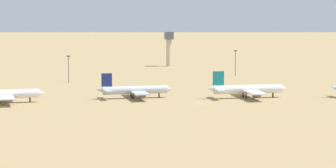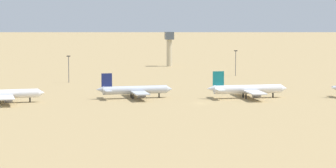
{
  "view_description": "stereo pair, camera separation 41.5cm",
  "coord_description": "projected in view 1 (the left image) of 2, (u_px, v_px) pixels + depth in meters",
  "views": [
    {
      "loc": [
        -59.1,
        -292.4,
        39.38
      ],
      "look_at": [
        -10.02,
        16.69,
        6.0
      ],
      "focal_mm": 82.74,
      "sensor_mm": 36.0,
      "label": 1
    },
    {
      "loc": [
        -58.69,
        -292.46,
        39.38
      ],
      "look_at": [
        -10.02,
        16.69,
        6.0
      ],
      "focal_mm": 82.74,
      "sensor_mm": 36.0,
      "label": 2
    }
  ],
  "objects": [
    {
      "name": "ground",
      "position": [
        200.0,
        103.0,
        300.54
      ],
      "size": [
        4000.0,
        4000.0,
        0.0
      ],
      "primitive_type": "plane",
      "color": "tan"
    },
    {
      "name": "parked_jet_teal_3",
      "position": [
        247.0,
        89.0,
        316.4
      ],
      "size": [
        34.09,
        28.57,
        11.28
      ],
      "rotation": [
        0.0,
        0.0,
        0.03
      ],
      "color": "white",
      "rests_on": "ground"
    },
    {
      "name": "light_pole_west",
      "position": [
        68.0,
        67.0,
        376.46
      ],
      "size": [
        1.8,
        0.5,
        13.26
      ],
      "color": "#59595E",
      "rests_on": "ground"
    },
    {
      "name": "ridge_east",
      "position": [
        213.0,
        0.0,
        1417.82
      ],
      "size": [
        370.18,
        326.73,
        84.97
      ],
      "primitive_type": "pyramid",
      "rotation": [
        0.0,
        0.0,
        0.12
      ],
      "color": "slate",
      "rests_on": "ground"
    },
    {
      "name": "parked_jet_navy_2",
      "position": [
        134.0,
        90.0,
        315.77
      ],
      "size": [
        31.89,
        26.88,
        10.53
      ],
      "rotation": [
        0.0,
        0.0,
        0.07
      ],
      "color": "silver",
      "rests_on": "ground"
    },
    {
      "name": "parked_jet_yellow_1",
      "position": [
        2.0,
        94.0,
        300.48
      ],
      "size": [
        33.16,
        28.06,
        10.95
      ],
      "rotation": [
        0.0,
        0.0,
        0.11
      ],
      "color": "white",
      "rests_on": "ground"
    },
    {
      "name": "light_pole_mid",
      "position": [
        235.0,
        61.0,
        412.37
      ],
      "size": [
        1.8,
        0.5,
        13.59
      ],
      "color": "#59595E",
      "rests_on": "ground"
    },
    {
      "name": "control_tower",
      "position": [
        169.0,
        45.0,
        471.85
      ],
      "size": [
        5.2,
        5.2,
        21.1
      ],
      "color": "#C6B793",
      "rests_on": "ground"
    }
  ]
}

